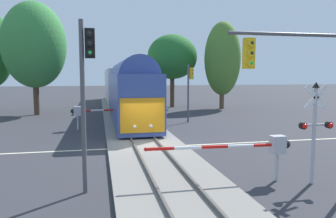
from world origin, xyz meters
The scene contains 13 objects.
ground_plane centered at (0.00, 0.00, 0.00)m, with size 220.00×220.00×0.00m, color #333338.
road_centre_stripe centered at (0.00, 0.00, 0.00)m, with size 44.00×0.20×0.01m.
railway_track centered at (0.00, 0.00, 0.10)m, with size 4.40×80.00×0.32m.
commuter_train centered at (0.00, 19.20, 2.79)m, with size 3.04×38.54×5.16m.
crossing_gate_near centered at (3.56, -6.99, 1.39)m, with size 5.80×0.40×1.80m.
crossing_signal_mast centered at (5.35, -7.62, 2.38)m, with size 1.36×0.44×3.90m.
crossing_gate_far centered at (-3.64, 6.99, 1.39)m, with size 5.43×0.40×1.80m.
traffic_signal_far_side centered at (5.19, 9.10, 3.41)m, with size 0.53×0.38×5.08m.
traffic_signal_median centered at (-3.02, -6.81, 4.03)m, with size 0.53×0.38×6.03m.
traffic_signal_near_right centered at (4.96, -8.37, 4.37)m, with size 5.32×0.38×5.76m.
oak_behind_train centered at (-8.98, 17.67, 7.20)m, with size 6.42×6.42×11.61m.
elm_centre_background centered at (6.74, 22.92, 6.45)m, with size 6.39×6.39×9.33m.
oak_far_right centered at (12.29, 19.61, 6.13)m, with size 4.41×4.41×10.63m.
Camera 1 is at (-2.61, -18.36, 4.16)m, focal length 34.89 mm.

